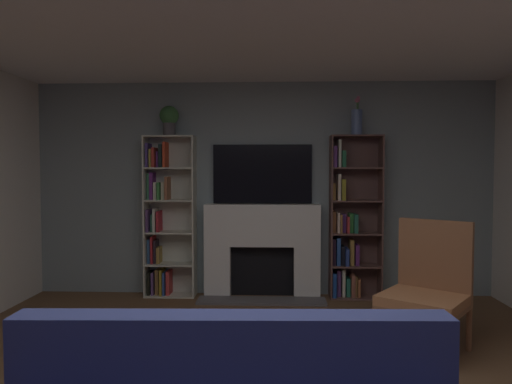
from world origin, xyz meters
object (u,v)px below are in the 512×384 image
(bookshelf_right, at_px, (350,226))
(armchair, at_px, (427,287))
(potted_plant, at_px, (169,118))
(bookshelf_left, at_px, (165,218))
(fireplace, at_px, (262,248))
(vase_with_flowers, at_px, (357,121))
(tv, at_px, (262,174))

(bookshelf_right, bearing_deg, armchair, -76.33)
(potted_plant, bearing_deg, bookshelf_left, 144.38)
(fireplace, relative_size, vase_with_flowers, 3.26)
(bookshelf_left, bearing_deg, fireplace, -0.78)
(fireplace, relative_size, potted_plant, 4.18)
(potted_plant, relative_size, armchair, 0.33)
(fireplace, xyz_separation_m, bookshelf_left, (-1.17, 0.02, 0.35))
(tv, relative_size, potted_plant, 3.36)
(bookshelf_left, height_order, armchair, bookshelf_left)
(bookshelf_left, relative_size, bookshelf_right, 1.00)
(vase_with_flowers, height_order, armchair, vase_with_flowers)
(bookshelf_left, xyz_separation_m, potted_plant, (0.07, -0.05, 1.19))
(armchair, bearing_deg, bookshelf_right, 103.67)
(bookshelf_left, bearing_deg, potted_plant, -35.62)
(tv, distance_m, potted_plant, 1.29)
(tv, height_order, bookshelf_right, bookshelf_right)
(tv, bearing_deg, bookshelf_left, -176.53)
(bookshelf_left, bearing_deg, armchair, -32.22)
(potted_plant, bearing_deg, vase_with_flowers, -0.02)
(fireplace, xyz_separation_m, bookshelf_right, (1.04, 0.01, 0.27))
(bookshelf_left, distance_m, bookshelf_right, 2.21)
(bookshelf_left, relative_size, armchair, 1.77)
(bookshelf_left, xyz_separation_m, armchair, (2.61, -1.64, -0.41))
(fireplace, xyz_separation_m, tv, (0.00, 0.09, 0.88))
(bookshelf_left, relative_size, vase_with_flowers, 4.24)
(fireplace, relative_size, tv, 1.25)
(tv, bearing_deg, potted_plant, -173.79)
(fireplace, distance_m, potted_plant, 1.89)
(bookshelf_right, xyz_separation_m, vase_with_flowers, (0.07, -0.05, 1.23))
(fireplace, relative_size, bookshelf_right, 0.77)
(vase_with_flowers, bearing_deg, tv, 173.76)
(vase_with_flowers, distance_m, armchair, 2.26)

